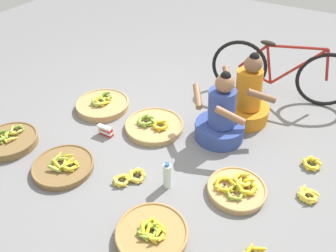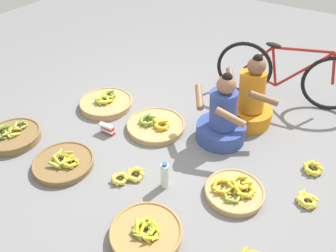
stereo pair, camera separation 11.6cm
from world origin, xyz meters
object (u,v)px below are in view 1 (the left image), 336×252
Objects in this scene: banana_basket_near_bicycle at (63,166)px; packet_carton_stack at (105,131)px; loose_bananas_back_right at (130,178)px; banana_basket_front_left at (10,140)px; bicycle_leaning at (281,72)px; loose_bananas_front_right at (312,164)px; banana_basket_mid_right at (154,126)px; vendor_woman_behind at (247,100)px; loose_bananas_back_center at (309,196)px; banana_basket_back_left at (103,104)px; water_bottle at (167,176)px; banana_basket_near_vendor at (152,234)px; banana_basket_mid_left at (237,189)px; vendor_woman_front at (220,118)px.

banana_basket_near_bicycle is 0.62m from packet_carton_stack.
banana_basket_front_left is at bearing -171.26° from loose_bananas_back_right.
bicycle_leaning reaches higher than loose_bananas_back_right.
bicycle_leaning is 7.81× the size of loose_bananas_front_right.
loose_bananas_front_right is (1.64, 0.26, -0.01)m from banana_basket_mid_right.
banana_basket_near_bicycle is at bearing -121.66° from bicycle_leaning.
loose_bananas_front_right is at bearing 16.63° from packet_carton_stack.
banana_basket_mid_right reaches higher than packet_carton_stack.
vendor_woman_behind is 1.57m from loose_bananas_back_right.
loose_bananas_back_center is at bearing 15.91° from banana_basket_front_left.
banana_basket_back_left is at bearing 67.98° from banana_basket_front_left.
banana_basket_mid_right is 1.71m from loose_bananas_back_center.
water_bottle is at bearing 17.86° from banana_basket_near_bicycle.
bicycle_leaning reaches higher than banana_basket_back_left.
banana_basket_near_vendor is (0.72, -1.19, 0.01)m from banana_basket_mid_right.
loose_bananas_back_center is at bearing 23.39° from water_bottle.
banana_basket_mid_left is at bearing -13.64° from banana_basket_back_left.
banana_basket_near_bicycle is 1.02m from water_bottle.
vendor_woman_behind is at bearing -106.26° from bicycle_leaning.
banana_basket_back_left reaches higher than loose_bananas_back_right.
vendor_woman_front reaches higher than water_bottle.
banana_basket_mid_right is at bearing -126.99° from bicycle_leaning.
banana_basket_front_left is at bearing -156.26° from loose_bananas_front_right.
vendor_woman_behind is 1.57× the size of banana_basket_mid_left.
loose_bananas_back_right is (0.64, 0.21, -0.01)m from banana_basket_near_bicycle.
loose_bananas_back_center is 1.60m from loose_bananas_back_right.
vendor_woman_front is 1.25× the size of banana_basket_back_left.
vendor_woman_behind reaches higher than vendor_woman_front.
banana_basket_back_left is at bearing -157.88° from vendor_woman_behind.
loose_bananas_front_right reaches higher than loose_bananas_back_center.
bicycle_leaning is 2.19m from banana_basket_back_left.
vendor_woman_behind reaches higher than banana_basket_near_bicycle.
banana_basket_mid_right is at bearing 159.70° from banana_basket_mid_left.
banana_basket_front_left is at bearing -140.02° from vendor_woman_behind.
packet_carton_stack is at bearing 87.82° from banana_basket_near_bicycle.
vendor_woman_behind is at bearing 106.49° from banana_basket_mid_left.
banana_basket_front_left is 2.98m from loose_bananas_back_center.
bicycle_leaning reaches higher than banana_basket_near_vendor.
vendor_woman_front reaches higher than banana_basket_near_bicycle.
banana_basket_mid_right is at bearing -171.16° from loose_bananas_front_right.
banana_basket_near_vendor is at bearing -6.42° from banana_basket_front_left.
banana_basket_mid_left reaches higher than banana_basket_mid_right.
loose_bananas_front_right is at bearing -58.54° from bicycle_leaning.
vendor_woman_behind is at bearing 74.19° from vendor_woman_front.
banana_basket_mid_left is (0.13, -1.74, -0.31)m from bicycle_leaning.
banana_basket_near_vendor is (1.88, -0.21, -0.00)m from banana_basket_front_left.
loose_bananas_back_center is (0.70, -1.48, -0.33)m from bicycle_leaning.
loose_bananas_back_right is (1.38, 0.21, -0.02)m from banana_basket_front_left.
vendor_woman_front reaches higher than banana_basket_mid_left.
loose_bananas_back_center is at bearing -43.08° from vendor_woman_behind.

